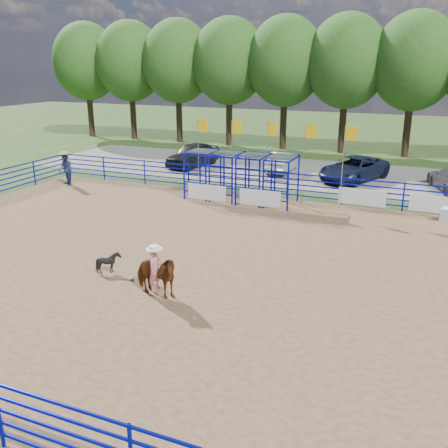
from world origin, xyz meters
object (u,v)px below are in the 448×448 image
(spectator_cowboy, at_px, (66,169))
(car_b, at_px, (283,162))
(car_a, at_px, (193,154))
(horse_and_rider, at_px, (155,272))
(calf, at_px, (109,262))
(car_c, at_px, (354,169))

(spectator_cowboy, xyz_separation_m, car_b, (10.91, 9.01, -0.34))
(car_a, height_order, car_b, car_a)
(horse_and_rider, distance_m, spectator_cowboy, 16.77)
(calf, xyz_separation_m, spectator_cowboy, (-10.16, 10.02, 0.61))
(calf, bearing_deg, spectator_cowboy, 54.50)
(spectator_cowboy, relative_size, car_a, 0.42)
(car_a, height_order, car_c, car_a)
(spectator_cowboy, height_order, car_a, spectator_cowboy)
(horse_and_rider, bearing_deg, car_c, 80.63)
(horse_and_rider, xyz_separation_m, calf, (-2.49, 0.98, -0.46))
(spectator_cowboy, distance_m, car_c, 17.84)
(horse_and_rider, xyz_separation_m, car_a, (-8.22, 19.35, -0.04))
(car_a, relative_size, car_b, 1.17)
(spectator_cowboy, height_order, car_c, spectator_cowboy)
(car_a, bearing_deg, spectator_cowboy, -109.69)
(car_b, xyz_separation_m, car_c, (4.91, -0.78, 0.06))
(spectator_cowboy, height_order, car_b, spectator_cowboy)
(car_b, bearing_deg, horse_and_rider, 96.03)
(horse_and_rider, height_order, calf, horse_and_rider)
(horse_and_rider, relative_size, spectator_cowboy, 1.21)
(spectator_cowboy, xyz_separation_m, car_a, (4.44, 8.35, -0.19))
(car_c, bearing_deg, horse_and_rider, -76.77)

